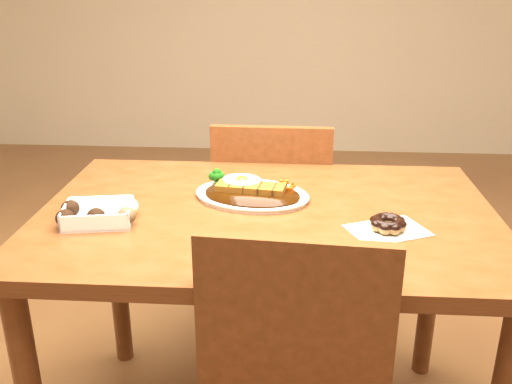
# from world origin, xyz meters

# --- Properties ---
(table) EXTENTS (1.20, 0.80, 0.75)m
(table) POSITION_xyz_m (0.00, 0.00, 0.65)
(table) COLOR #512A10
(table) RESTS_ON ground
(chair_far) EXTENTS (0.43, 0.43, 0.87)m
(chair_far) POSITION_xyz_m (-0.00, 0.53, 0.48)
(chair_far) COLOR #512A10
(chair_far) RESTS_ON ground
(katsu_curry_plate) EXTENTS (0.35, 0.29, 0.06)m
(katsu_curry_plate) POSITION_xyz_m (-0.05, 0.09, 0.77)
(katsu_curry_plate) COLOR white
(katsu_curry_plate) RESTS_ON table
(donut_box) EXTENTS (0.20, 0.16, 0.05)m
(donut_box) POSITION_xyz_m (-0.42, -0.10, 0.77)
(donut_box) COLOR white
(donut_box) RESTS_ON table
(pon_de_ring) EXTENTS (0.22, 0.19, 0.04)m
(pon_de_ring) POSITION_xyz_m (0.30, -0.10, 0.77)
(pon_de_ring) COLOR silver
(pon_de_ring) RESTS_ON table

